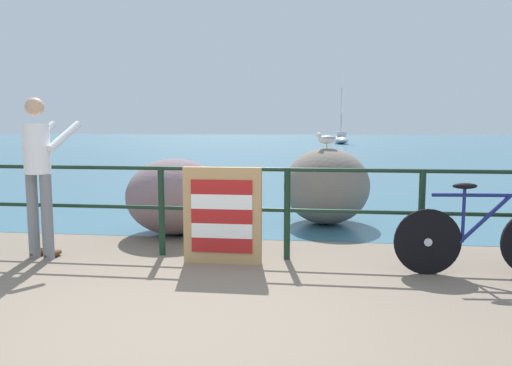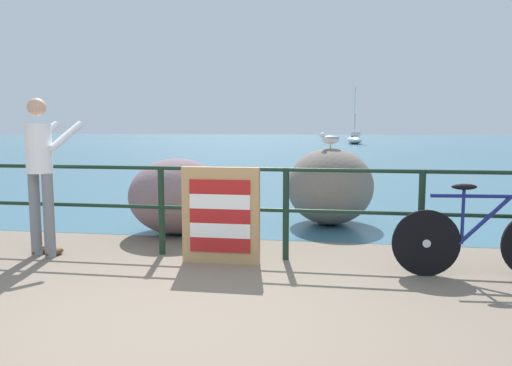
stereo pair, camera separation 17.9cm
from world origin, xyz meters
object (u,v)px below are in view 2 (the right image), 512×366
folded_deckchair_stack (221,215)px  breakwater_boulder_left (177,196)px  seagull (330,139)px  sailboat (355,136)px  breakwater_boulder_main (330,186)px  person_at_railing (41,169)px  bicycle (497,231)px

folded_deckchair_stack → breakwater_boulder_left: 1.68m
breakwater_boulder_left → seagull: 2.41m
breakwater_boulder_left → seagull: size_ratio=3.90×
folded_deckchair_stack → breakwater_boulder_left: bearing=124.1°
breakwater_boulder_left → sailboat: 37.72m
folded_deckchair_stack → breakwater_boulder_main: (1.13, 2.37, 0.05)m
sailboat → folded_deckchair_stack: bearing=173.9°
person_at_railing → folded_deckchair_stack: 2.11m
breakwater_boulder_left → seagull: seagull is taller
person_at_railing → sailboat: sailboat is taller
person_at_railing → breakwater_boulder_left: (1.11, 1.41, -0.47)m
sailboat → person_at_railing: bearing=170.9°
bicycle → breakwater_boulder_main: size_ratio=1.23×
folded_deckchair_stack → seagull: seagull is taller
breakwater_boulder_main → sailboat: sailboat is taller
person_at_railing → breakwater_boulder_left: 1.86m
folded_deckchair_stack → seagull: size_ratio=3.04×
person_at_railing → folded_deckchair_stack: (2.05, 0.03, -0.47)m
sailboat → breakwater_boulder_left: bearing=172.3°
folded_deckchair_stack → breakwater_boulder_left: folded_deckchair_stack is taller
breakwater_boulder_main → sailboat: (1.79, 36.54, 0.14)m
bicycle → seagull: size_ratio=4.95×
breakwater_boulder_left → sailboat: (3.87, 37.52, 0.19)m
breakwater_boulder_main → sailboat: size_ratio=0.22×
person_at_railing → sailboat: (4.98, 38.94, -0.28)m
folded_deckchair_stack → sailboat: (2.93, 38.91, 0.19)m
bicycle → folded_deckchair_stack: 2.76m
breakwater_boulder_left → folded_deckchair_stack: bearing=-55.9°
bicycle → person_at_railing: person_at_railing is taller
bicycle → person_at_railing: bearing=174.8°
person_at_railing → seagull: person_at_railing is taller
bicycle → folded_deckchair_stack: size_ratio=1.63×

